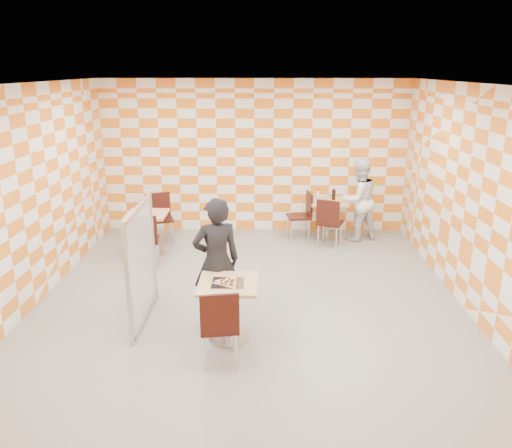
{
  "coord_description": "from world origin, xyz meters",
  "views": [
    {
      "loc": [
        0.23,
        -6.29,
        3.19
      ],
      "look_at": [
        0.1,
        0.2,
        1.15
      ],
      "focal_mm": 35.0,
      "sensor_mm": 36.0,
      "label": 1
    }
  ],
  "objects": [
    {
      "name": "partition",
      "position": [
        -1.36,
        -0.38,
        0.79
      ],
      "size": [
        0.08,
        1.38,
        1.55
      ],
      "color": "white",
      "rests_on": "ground"
    },
    {
      "name": "room_shell",
      "position": [
        0.0,
        0.54,
        1.5
      ],
      "size": [
        7.0,
        7.0,
        7.0
      ],
      "color": "gray",
      "rests_on": "ground"
    },
    {
      "name": "chair_empty_far",
      "position": [
        -1.77,
        2.77,
        0.54
      ],
      "size": [
        0.54,
        0.55,
        0.92
      ],
      "color": "black",
      "rests_on": "ground"
    },
    {
      "name": "man_white",
      "position": [
        2.0,
        2.92,
        0.79
      ],
      "size": [
        0.95,
        0.86,
        1.58
      ],
      "primitive_type": "imported",
      "rotation": [
        0.0,
        0.0,
        3.57
      ],
      "color": "white",
      "rests_on": "ground"
    },
    {
      "name": "second_table",
      "position": [
        1.44,
        3.0,
        0.51
      ],
      "size": [
        0.7,
        0.7,
        0.75
      ],
      "color": "tan",
      "rests_on": "ground"
    },
    {
      "name": "sport_bottle",
      "position": [
        1.23,
        3.12,
        0.84
      ],
      "size": [
        0.06,
        0.06,
        0.2
      ],
      "color": "white",
      "rests_on": "second_table"
    },
    {
      "name": "chair_second_side",
      "position": [
        0.96,
        2.93,
        0.54
      ],
      "size": [
        0.49,
        0.48,
        0.92
      ],
      "color": "black",
      "rests_on": "ground"
    },
    {
      "name": "pizza_on_foil",
      "position": [
        -0.21,
        -0.87,
        0.77
      ],
      "size": [
        0.4,
        0.4,
        0.04
      ],
      "color": "silver",
      "rests_on": "main_table"
    },
    {
      "name": "chair_empty_near",
      "position": [
        -1.74,
        1.4,
        0.54
      ],
      "size": [
        0.48,
        0.48,
        0.92
      ],
      "color": "black",
      "rests_on": "ground"
    },
    {
      "name": "chair_main_front",
      "position": [
        -0.27,
        -1.45,
        0.54
      ],
      "size": [
        0.48,
        0.49,
        0.92
      ],
      "color": "black",
      "rests_on": "ground"
    },
    {
      "name": "soda_bottle",
      "position": [
        1.54,
        3.06,
        0.85
      ],
      "size": [
        0.07,
        0.07,
        0.23
      ],
      "color": "black",
      "rests_on": "second_table"
    },
    {
      "name": "empty_table",
      "position": [
        -1.86,
        2.05,
        0.51
      ],
      "size": [
        0.7,
        0.7,
        0.75
      ],
      "color": "tan",
      "rests_on": "ground"
    },
    {
      "name": "main_table",
      "position": [
        -0.21,
        -0.86,
        0.51
      ],
      "size": [
        0.7,
        0.7,
        0.75
      ],
      "color": "tan",
      "rests_on": "ground"
    },
    {
      "name": "chair_second_front",
      "position": [
        1.39,
        2.44,
        0.54
      ],
      "size": [
        0.55,
        0.56,
        0.92
      ],
      "color": "black",
      "rests_on": "ground"
    },
    {
      "name": "man_dark",
      "position": [
        -0.39,
        -0.4,
        0.84
      ],
      "size": [
        0.7,
        0.57,
        1.67
      ],
      "primitive_type": "imported",
      "rotation": [
        0.0,
        0.0,
        3.45
      ],
      "color": "black",
      "rests_on": "ground"
    }
  ]
}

